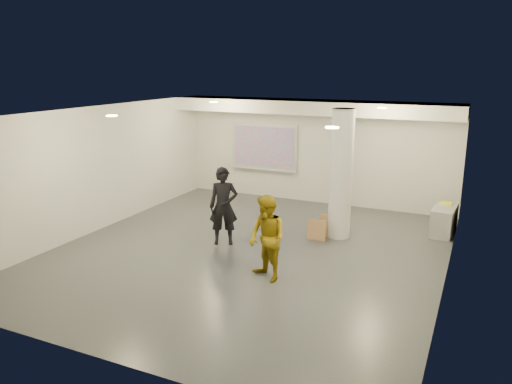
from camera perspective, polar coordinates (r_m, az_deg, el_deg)
The scene contains 20 objects.
floor at distance 10.89m, azimuth -0.89°, elevation -6.86°, with size 8.00×9.00×0.01m, color #3A3D43.
ceiling at distance 10.19m, azimuth -0.95°, elevation 9.06°, with size 8.00×9.00×0.01m, color silver.
wall_back at distance 14.54m, azimuth 6.81°, elevation 4.60°, with size 8.00×0.01×3.00m, color silver.
wall_front at distance 6.85m, azimuth -17.60°, elevation -7.23°, with size 8.00×0.01×3.00m, color silver.
wall_left at distance 12.66m, azimuth -17.48°, elevation 2.57°, with size 0.01×9.00×3.00m, color silver.
wall_right at distance 9.47m, azimuth 21.46°, elevation -1.60°, with size 0.01×9.00×3.00m, color silver.
soffit_band at distance 13.86m, azimuth 6.26°, elevation 9.64°, with size 8.00×1.10×0.36m, color white.
downlight_nw at distance 13.42m, azimuth -4.85°, elevation 10.21°, with size 0.22×0.22×0.02m, color #FFEA86.
downlight_ne at distance 11.89m, azimuth 14.20°, elevation 9.30°, with size 0.22×0.22×0.02m, color #FFEA86.
downlight_sw at distance 10.15m, azimuth -16.16°, elevation 8.37°, with size 0.22×0.22×0.02m, color #FFEA86.
downlight_se at distance 8.01m, azimuth 8.69°, elevation 7.30°, with size 0.22×0.22×0.02m, color #FFEA86.
column at distance 11.58m, azimuth 9.69°, elevation 1.99°, with size 0.52×0.52×3.00m, color silver.
projection_screen at distance 15.06m, azimuth 0.94°, elevation 5.14°, with size 2.10×0.13×1.42m.
credenza at distance 12.75m, azimuth 20.68°, elevation -3.02°, with size 0.48×1.14×0.67m, color gray.
papers_stack at distance 12.82m, azimuth 20.65°, elevation -1.34°, with size 0.23×0.29×0.02m, color silver.
postit_pad at distance 12.90m, azimuth 20.93°, elevation -1.24°, with size 0.24×0.33×0.03m, color #F2F72F.
cardboard_back at distance 11.86m, azimuth 8.39°, elevation -3.84°, with size 0.49×0.04×0.54m, color #A1754C.
cardboard_front at distance 11.61m, azimuth 6.95°, elevation -4.34°, with size 0.43×0.04×0.48m, color #A1754C.
woman at distance 11.14m, azimuth -3.73°, elevation -1.63°, with size 0.64×0.42×1.76m, color black.
man at distance 9.29m, azimuth 1.27°, elevation -5.34°, with size 0.79×0.61×1.62m, color #9A7A11.
Camera 1 is at (4.41, -9.14, 3.94)m, focal length 35.00 mm.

